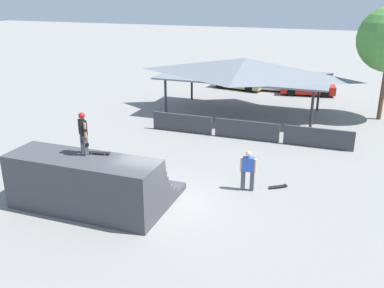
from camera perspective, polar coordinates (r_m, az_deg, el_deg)
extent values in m
plane|color=gray|center=(16.64, -4.20, -8.15)|extent=(160.00, 160.00, 0.00)
cube|color=#424247|center=(17.49, -12.07, -6.61)|extent=(5.80, 3.89, 0.26)
cube|color=#424247|center=(17.00, -13.03, -6.52)|extent=(5.80, 2.88, 0.26)
cube|color=#424247|center=(16.75, -13.44, -5.98)|extent=(5.80, 2.51, 0.26)
cube|color=#424247|center=(16.55, -13.75, -5.34)|extent=(5.80, 2.26, 0.26)
cube|color=#424247|center=(16.37, -14.00, -4.63)|extent=(5.80, 2.08, 0.26)
cube|color=#424247|center=(16.22, -14.20, -3.87)|extent=(5.80, 1.95, 0.26)
cube|color=#424247|center=(16.08, -14.36, -3.08)|extent=(5.80, 1.87, 0.26)
cube|color=#424247|center=(15.97, -14.49, -2.24)|extent=(5.80, 1.82, 0.26)
cylinder|color=silver|center=(16.62, -12.81, -0.86)|extent=(5.68, 0.07, 0.07)
cube|color=#4C4C51|center=(15.99, -13.99, -0.19)|extent=(0.20, 0.20, 0.76)
cube|color=black|center=(15.99, -13.90, -0.02)|extent=(0.22, 0.21, 0.11)
cube|color=#4C4C51|center=(16.30, -14.36, 0.15)|extent=(0.20, 0.20, 0.76)
cube|color=black|center=(16.29, -14.28, 0.32)|extent=(0.22, 0.21, 0.11)
cube|color=black|center=(15.94, -14.37, 2.18)|extent=(0.45, 0.42, 0.54)
cylinder|color=#A87A5B|center=(15.72, -14.07, 1.79)|extent=(0.14, 0.14, 0.54)
cylinder|color=black|center=(15.71, -14.07, 1.83)|extent=(0.21, 0.21, 0.08)
cylinder|color=#A87A5B|center=(16.19, -14.64, 2.27)|extent=(0.14, 0.14, 0.54)
cylinder|color=black|center=(16.19, -14.64, 2.31)|extent=(0.21, 0.21, 0.08)
sphere|color=#A87A5B|center=(15.83, -14.50, 3.59)|extent=(0.21, 0.21, 0.21)
sphere|color=#B21919|center=(15.82, -14.50, 3.68)|extent=(0.24, 0.24, 0.24)
cylinder|color=silver|center=(16.09, -11.37, -1.22)|extent=(0.06, 0.04, 0.05)
cylinder|color=silver|center=(15.97, -11.55, -1.40)|extent=(0.06, 0.04, 0.05)
cylinder|color=silver|center=(16.28, -13.02, -1.09)|extent=(0.06, 0.04, 0.05)
cylinder|color=silver|center=(16.16, -13.22, -1.26)|extent=(0.06, 0.04, 0.05)
cube|color=black|center=(16.11, -12.30, -1.13)|extent=(0.84, 0.33, 0.02)
cube|color=black|center=(15.96, -11.06, -1.16)|extent=(0.13, 0.21, 0.02)
cube|color=#4C4C51|center=(17.79, 6.82, -4.77)|extent=(0.17, 0.17, 0.85)
cube|color=#4C4C51|center=(17.74, 8.00, -4.91)|extent=(0.17, 0.17, 0.85)
cube|color=blue|center=(17.47, 7.51, -2.69)|extent=(0.47, 0.26, 0.60)
cylinder|color=beige|center=(17.53, 6.58, -2.73)|extent=(0.12, 0.12, 0.60)
cylinder|color=beige|center=(17.46, 8.43, -2.93)|extent=(0.12, 0.12, 0.60)
sphere|color=beige|center=(17.31, 7.58, -1.31)|extent=(0.23, 0.23, 0.23)
cylinder|color=blue|center=(18.47, 11.96, -5.48)|extent=(0.06, 0.05, 0.05)
cylinder|color=blue|center=(18.36, 12.15, -5.66)|extent=(0.06, 0.05, 0.05)
cylinder|color=blue|center=(18.27, 10.57, -5.68)|extent=(0.06, 0.05, 0.05)
cylinder|color=blue|center=(18.15, 10.76, -5.86)|extent=(0.06, 0.05, 0.05)
cube|color=black|center=(18.30, 11.37, -5.57)|extent=(0.76, 0.62, 0.02)
cube|color=black|center=(18.44, 12.39, -5.37)|extent=(0.19, 0.22, 0.02)
cube|color=#3D3D42|center=(24.75, -1.34, 2.81)|extent=(3.59, 0.12, 1.05)
cube|color=#3D3D42|center=(23.69, 7.29, 1.85)|extent=(3.59, 0.12, 1.05)
cube|color=#3D3D42|center=(23.21, 16.50, 0.78)|extent=(3.59, 0.12, 1.05)
cylinder|color=#2D2D33|center=(27.69, -3.54, 6.16)|extent=(0.16, 0.16, 2.46)
cylinder|color=#2D2D33|center=(25.54, 15.68, 4.26)|extent=(0.16, 0.16, 2.46)
cylinder|color=#2D2D33|center=(32.12, -0.03, 8.13)|extent=(0.16, 0.16, 2.46)
cylinder|color=#2D2D33|center=(30.29, 16.54, 6.58)|extent=(0.16, 0.16, 2.46)
cube|color=slate|center=(28.28, 7.06, 9.00)|extent=(10.75, 5.76, 0.10)
pyramid|color=slate|center=(28.17, 7.11, 10.22)|extent=(10.54, 5.65, 1.12)
cylinder|color=brown|center=(29.43, 24.08, 6.40)|extent=(0.28, 0.28, 3.58)
cube|color=tan|center=(36.09, 6.18, 8.12)|extent=(4.56, 2.52, 0.62)
cube|color=#283342|center=(36.03, 6.05, 8.98)|extent=(2.24, 1.82, 0.46)
cube|color=tan|center=(35.99, 6.06, 9.34)|extent=(2.14, 1.77, 0.04)
cylinder|color=black|center=(36.34, 8.61, 7.83)|extent=(0.67, 0.32, 0.64)
cylinder|color=black|center=(34.89, 7.59, 7.38)|extent=(0.67, 0.32, 0.64)
cylinder|color=black|center=(37.38, 4.85, 8.32)|extent=(0.67, 0.32, 0.64)
cylinder|color=black|center=(35.98, 3.71, 7.89)|extent=(0.67, 0.32, 0.64)
cube|color=silver|center=(35.92, 10.75, 7.83)|extent=(4.15, 1.84, 0.62)
cube|color=#283342|center=(35.83, 10.63, 8.69)|extent=(1.93, 1.52, 0.46)
cube|color=silver|center=(35.79, 10.65, 9.05)|extent=(1.85, 1.48, 0.04)
cylinder|color=black|center=(36.53, 12.92, 7.62)|extent=(0.64, 0.21, 0.64)
cylinder|color=black|center=(34.98, 12.50, 7.11)|extent=(0.64, 0.21, 0.64)
cylinder|color=black|center=(36.96, 9.05, 8.01)|extent=(0.64, 0.21, 0.64)
cylinder|color=black|center=(35.43, 8.47, 7.53)|extent=(0.64, 0.21, 0.64)
cube|color=red|center=(34.91, 15.14, 7.14)|extent=(4.34, 2.33, 0.62)
cube|color=#283342|center=(34.79, 15.04, 8.02)|extent=(2.11, 1.72, 0.46)
cube|color=red|center=(34.75, 15.07, 8.39)|extent=(2.02, 1.67, 0.04)
cylinder|color=black|center=(35.81, 17.07, 7.00)|extent=(0.66, 0.30, 0.64)
cylinder|color=black|center=(34.29, 17.29, 6.43)|extent=(0.66, 0.30, 0.64)
cylinder|color=black|center=(35.64, 13.02, 7.31)|extent=(0.66, 0.30, 0.64)
cylinder|color=black|center=(34.11, 13.06, 6.75)|extent=(0.66, 0.30, 0.64)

